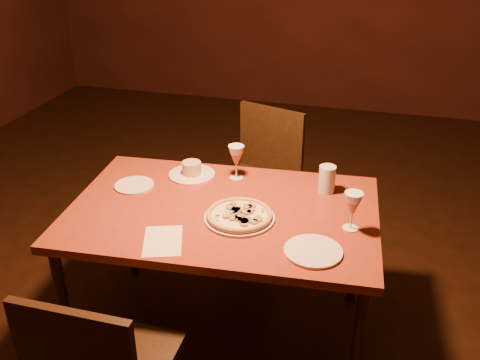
# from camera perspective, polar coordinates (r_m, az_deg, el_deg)

# --- Properties ---
(floor) EXTENTS (7.00, 7.00, 0.00)m
(floor) POSITION_cam_1_polar(r_m,az_deg,el_deg) (2.72, 1.03, -16.74)
(floor) COLOR black
(floor) RESTS_ON ground
(dining_table) EXTENTS (1.39, 0.95, 0.71)m
(dining_table) POSITION_cam_1_polar(r_m,az_deg,el_deg) (2.36, -1.84, -4.37)
(dining_table) COLOR maroon
(dining_table) RESTS_ON floor
(chair_far) EXTENTS (0.52, 0.52, 0.86)m
(chair_far) POSITION_cam_1_polar(r_m,az_deg,el_deg) (3.12, 2.13, 0.56)
(chair_far) COLOR black
(chair_far) RESTS_ON floor
(pizza_plate) EXTENTS (0.30, 0.30, 0.03)m
(pizza_plate) POSITION_cam_1_polar(r_m,az_deg,el_deg) (2.24, -0.07, -3.79)
(pizza_plate) COLOR silver
(pizza_plate) RESTS_ON dining_table
(ramekin_saucer) EXTENTS (0.22, 0.22, 0.07)m
(ramekin_saucer) POSITION_cam_1_polar(r_m,az_deg,el_deg) (2.61, -5.17, 0.94)
(ramekin_saucer) COLOR silver
(ramekin_saucer) RESTS_ON dining_table
(wine_glass_far) EXTENTS (0.08, 0.08, 0.17)m
(wine_glass_far) POSITION_cam_1_polar(r_m,az_deg,el_deg) (2.55, -0.40, 1.92)
(wine_glass_far) COLOR #BA604D
(wine_glass_far) RESTS_ON dining_table
(wine_glass_right) EXTENTS (0.07, 0.07, 0.17)m
(wine_glass_right) POSITION_cam_1_polar(r_m,az_deg,el_deg) (2.19, 11.88, -3.26)
(wine_glass_right) COLOR #BA604D
(wine_glass_right) RESTS_ON dining_table
(water_tumbler) EXTENTS (0.08, 0.08, 0.13)m
(water_tumbler) POSITION_cam_1_polar(r_m,az_deg,el_deg) (2.47, 9.27, 0.09)
(water_tumbler) COLOR silver
(water_tumbler) RESTS_ON dining_table
(side_plate_left) EXTENTS (0.18, 0.18, 0.01)m
(side_plate_left) POSITION_cam_1_polar(r_m,az_deg,el_deg) (2.55, -11.22, -0.56)
(side_plate_left) COLOR silver
(side_plate_left) RESTS_ON dining_table
(side_plate_near) EXTENTS (0.22, 0.22, 0.01)m
(side_plate_near) POSITION_cam_1_polar(r_m,az_deg,el_deg) (2.06, 7.82, -7.53)
(side_plate_near) COLOR silver
(side_plate_near) RESTS_ON dining_table
(menu_card) EXTENTS (0.21, 0.25, 0.00)m
(menu_card) POSITION_cam_1_polar(r_m,az_deg,el_deg) (2.13, -8.24, -6.45)
(menu_card) COLOR beige
(menu_card) RESTS_ON dining_table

